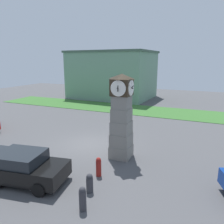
{
  "coord_description": "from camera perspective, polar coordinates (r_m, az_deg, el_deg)",
  "views": [
    {
      "loc": [
        7.41,
        -12.84,
        5.86
      ],
      "look_at": [
        1.17,
        1.58,
        2.14
      ],
      "focal_mm": 35.0,
      "sensor_mm": 36.0,
      "label": 1
    }
  ],
  "objects": [
    {
      "name": "ground_plane",
      "position": [
        15.94,
        -6.19,
        -8.34
      ],
      "size": [
        66.15,
        66.15,
        0.0
      ],
      "primitive_type": "plane",
      "color": "#4C4C4F"
    },
    {
      "name": "clock_tower",
      "position": [
        13.05,
        2.48,
        -1.67
      ],
      "size": [
        1.47,
        1.4,
        5.13
      ],
      "color": "gray",
      "rests_on": "ground_plane"
    },
    {
      "name": "bollard_near_tower",
      "position": [
        9.38,
        -7.69,
        -21.49
      ],
      "size": [
        0.29,
        0.29,
        1.03
      ],
      "color": "#333338",
      "rests_on": "ground_plane"
    },
    {
      "name": "bollard_mid_row",
      "position": [
        10.43,
        -5.86,
        -17.95
      ],
      "size": [
        0.32,
        0.32,
        0.91
      ],
      "color": "#333338",
      "rests_on": "ground_plane"
    },
    {
      "name": "bollard_far_row",
      "position": [
        11.63,
        -3.53,
        -14.05
      ],
      "size": [
        0.28,
        0.28,
        1.03
      ],
      "color": "maroon",
      "rests_on": "ground_plane"
    },
    {
      "name": "car_by_building",
      "position": [
        11.77,
        -21.72,
        -13.24
      ],
      "size": [
        4.14,
        2.53,
        1.54
      ],
      "color": "black",
      "rests_on": "ground_plane"
    },
    {
      "name": "warehouse_blue_far",
      "position": [
        35.42,
        0.09,
        9.76
      ],
      "size": [
        13.1,
        9.87,
        7.3
      ],
      "color": "gray",
      "rests_on": "ground_plane"
    },
    {
      "name": "grass_verge_far",
      "position": [
        26.57,
        7.59,
        0.5
      ],
      "size": [
        39.69,
        5.52,
        0.04
      ],
      "primitive_type": "cube",
      "color": "#386B2D",
      "rests_on": "ground_plane"
    }
  ]
}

